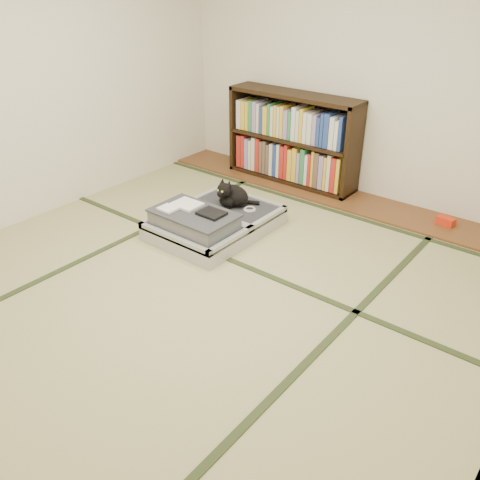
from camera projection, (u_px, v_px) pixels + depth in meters
The scene contains 10 objects.
floor at pixel (204, 287), 3.65m from camera, with size 4.50×4.50×0.00m, color tan.
wood_strip at pixel (340, 197), 5.02m from camera, with size 4.00×0.50×0.02m, color brown.
red_item at pixel (446, 221), 4.46m from camera, with size 0.15×0.09×0.07m, color red.
room_shell at pixel (196, 78), 2.95m from camera, with size 4.50×4.50×4.50m.
tatami_borders at pixel (246, 259), 3.99m from camera, with size 4.00×4.50×0.01m.
bookcase at pixel (292, 140), 5.20m from camera, with size 1.42×0.32×0.92m.
suitcase at pixel (212, 222), 4.32m from camera, with size 0.78×1.04×0.31m.
cat at pixel (231, 195), 4.46m from camera, with size 0.35×0.35×0.28m.
cable_coil at pixel (250, 209), 4.43m from camera, with size 0.11×0.11×0.03m.
hanger at pixel (187, 251), 4.08m from camera, with size 0.46×0.26×0.01m.
Camera 1 is at (2.10, -2.22, 2.05)m, focal length 38.00 mm.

